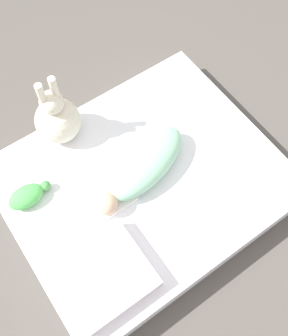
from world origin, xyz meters
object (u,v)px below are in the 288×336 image
pillow (100,280)px  bunny_plush (57,118)px  turtle_plush (28,196)px  swaddled_baby (142,166)px

pillow → bunny_plush: bunny_plush is taller
bunny_plush → turtle_plush: (-0.28, -0.21, -0.09)m
pillow → turtle_plush: same height
pillow → turtle_plush: bearing=97.7°
turtle_plush → bunny_plush: bearing=36.9°
bunny_plush → turtle_plush: bunny_plush is taller
swaddled_baby → turtle_plush: bearing=-34.5°
swaddled_baby → bunny_plush: bearing=-78.1°
pillow → turtle_plush: (-0.06, 0.47, -0.00)m
turtle_plush → pillow: bearing=-82.3°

